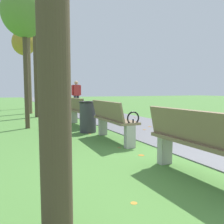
{
  "coord_description": "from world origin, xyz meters",
  "views": [
    {
      "loc": [
        -2.68,
        -2.04,
        1.13
      ],
      "look_at": [
        -0.05,
        3.64,
        0.55
      ],
      "focal_mm": 37.3,
      "sensor_mm": 36.0,
      "label": 1
    }
  ],
  "objects_px": {
    "park_bench_3": "(80,111)",
    "tree_3": "(35,24)",
    "trash_bin": "(88,117)",
    "tree_2": "(24,14)",
    "park_bench_1": "(200,143)",
    "pedestrian_walking": "(76,94)",
    "tree_4": "(27,26)",
    "tree_5": "(24,44)",
    "park_bench_2": "(112,119)",
    "park_bench_4": "(61,106)"
  },
  "relations": [
    {
      "from": "trash_bin",
      "to": "pedestrian_walking",
      "type": "bearing_deg",
      "value": 76.56
    },
    {
      "from": "tree_2",
      "to": "tree_3",
      "type": "xyz_separation_m",
      "value": [
        0.67,
        2.99,
        0.53
      ]
    },
    {
      "from": "park_bench_2",
      "to": "tree_5",
      "type": "xyz_separation_m",
      "value": [
        -0.96,
        10.77,
        3.51
      ]
    },
    {
      "from": "park_bench_3",
      "to": "tree_3",
      "type": "bearing_deg",
      "value": 105.93
    },
    {
      "from": "tree_2",
      "to": "park_bench_4",
      "type": "bearing_deg",
      "value": 57.68
    },
    {
      "from": "park_bench_1",
      "to": "park_bench_4",
      "type": "relative_size",
      "value": 0.99
    },
    {
      "from": "park_bench_3",
      "to": "pedestrian_walking",
      "type": "relative_size",
      "value": 1.0
    },
    {
      "from": "park_bench_2",
      "to": "trash_bin",
      "type": "relative_size",
      "value": 1.92
    },
    {
      "from": "tree_4",
      "to": "pedestrian_walking",
      "type": "bearing_deg",
      "value": -4.28
    },
    {
      "from": "park_bench_1",
      "to": "pedestrian_walking",
      "type": "distance_m",
      "value": 9.91
    },
    {
      "from": "trash_bin",
      "to": "tree_4",
      "type": "bearing_deg",
      "value": 98.25
    },
    {
      "from": "park_bench_4",
      "to": "tree_3",
      "type": "distance_m",
      "value": 3.52
    },
    {
      "from": "park_bench_4",
      "to": "trash_bin",
      "type": "xyz_separation_m",
      "value": [
        -0.15,
        -3.88,
        -0.06
      ]
    },
    {
      "from": "tree_4",
      "to": "trash_bin",
      "type": "relative_size",
      "value": 6.06
    },
    {
      "from": "park_bench_2",
      "to": "tree_4",
      "type": "distance_m",
      "value": 8.36
    },
    {
      "from": "tree_5",
      "to": "pedestrian_walking",
      "type": "height_order",
      "value": "tree_5"
    },
    {
      "from": "tree_2",
      "to": "trash_bin",
      "type": "bearing_deg",
      "value": -44.5
    },
    {
      "from": "park_bench_1",
      "to": "pedestrian_walking",
      "type": "relative_size",
      "value": 0.99
    },
    {
      "from": "park_bench_1",
      "to": "park_bench_2",
      "type": "xyz_separation_m",
      "value": [
        0.0,
        2.57,
        0.0
      ]
    },
    {
      "from": "park_bench_4",
      "to": "tree_4",
      "type": "distance_m",
      "value": 4.48
    },
    {
      "from": "park_bench_1",
      "to": "pedestrian_walking",
      "type": "height_order",
      "value": "pedestrian_walking"
    },
    {
      "from": "trash_bin",
      "to": "park_bench_1",
      "type": "bearing_deg",
      "value": -87.8
    },
    {
      "from": "park_bench_3",
      "to": "pedestrian_walking",
      "type": "distance_m",
      "value": 4.96
    },
    {
      "from": "park_bench_4",
      "to": "tree_2",
      "type": "bearing_deg",
      "value": -122.32
    },
    {
      "from": "pedestrian_walking",
      "to": "park_bench_2",
      "type": "bearing_deg",
      "value": -100.05
    },
    {
      "from": "tree_3",
      "to": "park_bench_4",
      "type": "bearing_deg",
      "value": -29.42
    },
    {
      "from": "pedestrian_walking",
      "to": "trash_bin",
      "type": "distance_m",
      "value": 6.18
    },
    {
      "from": "tree_2",
      "to": "trash_bin",
      "type": "distance_m",
      "value": 3.52
    },
    {
      "from": "tree_4",
      "to": "park_bench_2",
      "type": "bearing_deg",
      "value": -82.01
    },
    {
      "from": "tree_3",
      "to": "tree_5",
      "type": "distance_m",
      "value": 5.13
    },
    {
      "from": "tree_4",
      "to": "trash_bin",
      "type": "distance_m",
      "value": 7.28
    },
    {
      "from": "park_bench_3",
      "to": "tree_2",
      "type": "xyz_separation_m",
      "value": [
        -1.57,
        0.17,
        2.84
      ]
    },
    {
      "from": "park_bench_1",
      "to": "park_bench_2",
      "type": "relative_size",
      "value": 1.0
    },
    {
      "from": "park_bench_1",
      "to": "tree_2",
      "type": "xyz_separation_m",
      "value": [
        -1.57,
        5.23,
        2.84
      ]
    },
    {
      "from": "park_bench_2",
      "to": "park_bench_3",
      "type": "bearing_deg",
      "value": 90.0
    },
    {
      "from": "tree_4",
      "to": "tree_3",
      "type": "bearing_deg",
      "value": -85.54
    },
    {
      "from": "tree_3",
      "to": "tree_5",
      "type": "relative_size",
      "value": 0.97
    },
    {
      "from": "pedestrian_walking",
      "to": "tree_3",
      "type": "bearing_deg",
      "value": -143.73
    },
    {
      "from": "trash_bin",
      "to": "tree_3",
      "type": "bearing_deg",
      "value": 99.77
    },
    {
      "from": "pedestrian_walking",
      "to": "trash_bin",
      "type": "height_order",
      "value": "pedestrian_walking"
    },
    {
      "from": "park_bench_3",
      "to": "tree_5",
      "type": "xyz_separation_m",
      "value": [
        -0.96,
        8.29,
        3.51
      ]
    },
    {
      "from": "tree_3",
      "to": "tree_5",
      "type": "height_order",
      "value": "tree_5"
    },
    {
      "from": "park_bench_4",
      "to": "tree_5",
      "type": "relative_size",
      "value": 0.34
    },
    {
      "from": "tree_3",
      "to": "trash_bin",
      "type": "distance_m",
      "value": 5.62
    },
    {
      "from": "park_bench_3",
      "to": "tree_5",
      "type": "distance_m",
      "value": 9.05
    },
    {
      "from": "tree_2",
      "to": "tree_3",
      "type": "distance_m",
      "value": 3.11
    },
    {
      "from": "tree_5",
      "to": "trash_bin",
      "type": "relative_size",
      "value": 5.74
    },
    {
      "from": "park_bench_1",
      "to": "park_bench_4",
      "type": "bearing_deg",
      "value": 90.0
    },
    {
      "from": "park_bench_2",
      "to": "tree_5",
      "type": "distance_m",
      "value": 11.37
    },
    {
      "from": "tree_5",
      "to": "tree_2",
      "type": "bearing_deg",
      "value": -94.31
    }
  ]
}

